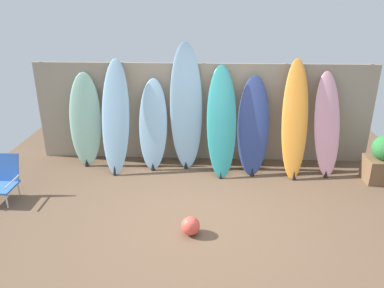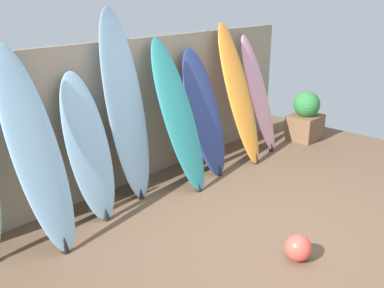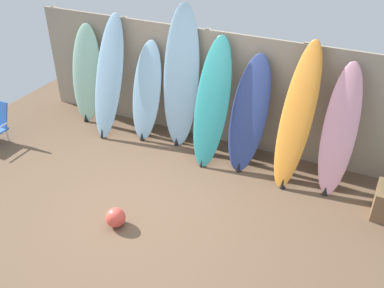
% 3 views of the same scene
% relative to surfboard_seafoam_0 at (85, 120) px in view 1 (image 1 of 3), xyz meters
% --- Properties ---
extents(ground, '(7.68, 7.68, 0.00)m').
position_rel_surfboard_seafoam_0_xyz_m(ground, '(2.10, -1.73, -0.82)').
color(ground, brown).
extents(fence_back, '(6.08, 0.11, 1.80)m').
position_rel_surfboard_seafoam_0_xyz_m(fence_back, '(2.10, 0.28, 0.08)').
color(fence_back, gray).
rests_on(fence_back, ground).
extents(surfboard_seafoam_0, '(0.59, 0.48, 1.66)m').
position_rel_surfboard_seafoam_0_xyz_m(surfboard_seafoam_0, '(0.00, 0.00, 0.00)').
color(surfboard_seafoam_0, '#9ED6BC').
rests_on(surfboard_seafoam_0, ground).
extents(surfboard_skyblue_1, '(0.51, 0.83, 1.90)m').
position_rel_surfboard_seafoam_0_xyz_m(surfboard_skyblue_1, '(0.60, -0.18, 0.12)').
color(surfboard_skyblue_1, '#8CB7D6').
rests_on(surfboard_skyblue_1, ground).
extents(surfboard_skyblue_2, '(0.50, 0.54, 1.57)m').
position_rel_surfboard_seafoam_0_xyz_m(surfboard_skyblue_2, '(1.23, -0.08, -0.05)').
color(surfboard_skyblue_2, '#8CB7D6').
rests_on(surfboard_skyblue_2, ground).
extents(surfboard_skyblue_3, '(0.62, 0.53, 2.18)m').
position_rel_surfboard_seafoam_0_xyz_m(surfboard_skyblue_3, '(1.81, -0.00, 0.26)').
color(surfboard_skyblue_3, '#8CB7D6').
rests_on(surfboard_skyblue_3, ground).
extents(surfboard_teal_4, '(0.53, 0.81, 1.82)m').
position_rel_surfboard_seafoam_0_xyz_m(surfboard_teal_4, '(2.43, -0.23, 0.08)').
color(surfboard_teal_4, teal).
rests_on(surfboard_teal_4, ground).
extents(surfboard_navy_5, '(0.58, 0.71, 1.64)m').
position_rel_surfboard_seafoam_0_xyz_m(surfboard_navy_5, '(2.97, -0.17, -0.01)').
color(surfboard_navy_5, navy).
rests_on(surfboard_navy_5, ground).
extents(surfboard_orange_6, '(0.50, 0.87, 1.93)m').
position_rel_surfboard_seafoam_0_xyz_m(surfboard_orange_6, '(3.66, -0.22, 0.13)').
color(surfboard_orange_6, orange).
rests_on(surfboard_orange_6, ground).
extents(surfboard_pink_7, '(0.48, 0.73, 1.73)m').
position_rel_surfboard_seafoam_0_xyz_m(surfboard_pink_7, '(4.22, -0.16, 0.03)').
color(surfboard_pink_7, pink).
rests_on(surfboard_pink_7, ground).
extents(beach_chair, '(0.50, 0.54, 0.66)m').
position_rel_surfboard_seafoam_0_xyz_m(beach_chair, '(-0.93, -1.35, -0.50)').
color(beach_chair, silver).
rests_on(beach_chair, ground).
extents(planter_box, '(0.53, 0.45, 0.80)m').
position_rel_surfboard_seafoam_0_xyz_m(planter_box, '(5.09, -0.53, -0.45)').
color(planter_box, brown).
rests_on(planter_box, ground).
extents(beach_ball, '(0.25, 0.25, 0.25)m').
position_rel_surfboard_seafoam_0_xyz_m(beach_ball, '(1.99, -2.18, -0.70)').
color(beach_ball, '#E54C3F').
rests_on(beach_ball, ground).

